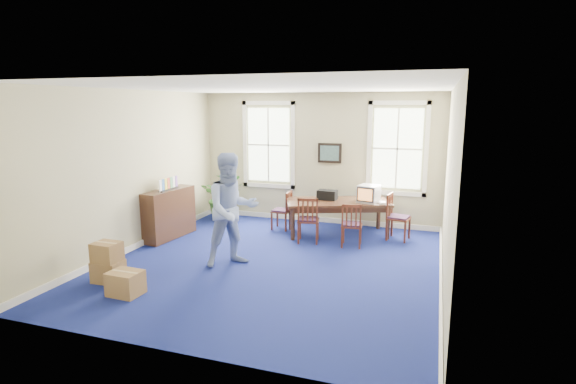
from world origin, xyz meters
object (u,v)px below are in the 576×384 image
(conference_table, at_px, (338,217))
(potted_plant, at_px, (225,197))
(cardboard_boxes, at_px, (120,260))
(credenza, at_px, (169,214))
(man, at_px, (232,210))
(chair_near_left, at_px, (308,219))
(crt_tv, at_px, (369,194))

(conference_table, height_order, potted_plant, potted_plant)
(potted_plant, xyz_separation_m, cardboard_boxes, (0.13, -4.20, -0.26))
(cardboard_boxes, bearing_deg, credenza, 104.27)
(man, height_order, credenza, man)
(man, xyz_separation_m, credenza, (-2.06, 1.11, -0.49))
(chair_near_left, xyz_separation_m, man, (-0.93, -1.78, 0.54))
(chair_near_left, height_order, man, man)
(cardboard_boxes, bearing_deg, chair_near_left, 52.49)
(conference_table, distance_m, credenza, 3.76)
(chair_near_left, relative_size, man, 0.48)
(crt_tv, bearing_deg, credenza, -146.60)
(crt_tv, distance_m, potted_plant, 3.68)
(credenza, bearing_deg, chair_near_left, 19.07)
(man, relative_size, cardboard_boxes, 1.67)
(conference_table, distance_m, crt_tv, 0.89)
(crt_tv, distance_m, man, 3.34)
(potted_plant, distance_m, cardboard_boxes, 4.21)
(crt_tv, distance_m, cardboard_boxes, 5.31)
(conference_table, xyz_separation_m, cardboard_boxes, (-2.85, -3.88, -0.04))
(conference_table, relative_size, man, 1.11)
(chair_near_left, distance_m, man, 2.08)
(man, distance_m, potted_plant, 3.31)
(man, bearing_deg, crt_tv, 5.99)
(man, bearing_deg, credenza, 106.17)
(crt_tv, distance_m, chair_near_left, 1.49)
(conference_table, distance_m, man, 2.99)
(conference_table, bearing_deg, chair_near_left, -141.94)
(crt_tv, bearing_deg, potted_plant, -170.85)
(conference_table, height_order, man, man)
(man, xyz_separation_m, potted_plant, (-1.58, 2.89, -0.42))
(man, bearing_deg, potted_plant, 73.10)
(man, relative_size, credenza, 1.50)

